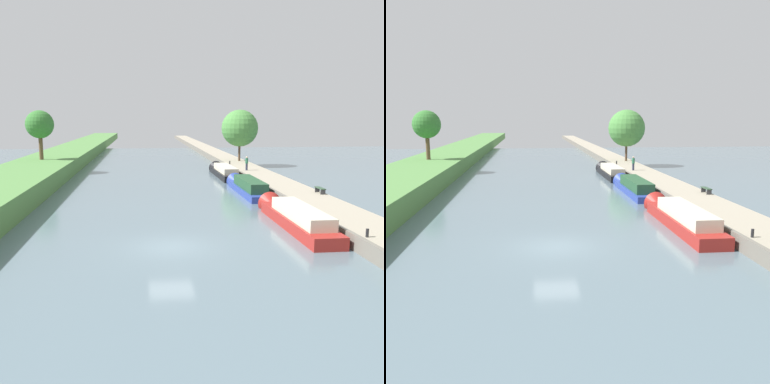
# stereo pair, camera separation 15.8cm
# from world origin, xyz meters

# --- Properties ---
(ground_plane) EXTENTS (160.00, 160.00, 0.00)m
(ground_plane) POSITION_xyz_m (0.00, 0.00, 0.00)
(ground_plane) COLOR slate
(right_towpath) EXTENTS (3.68, 260.00, 0.85)m
(right_towpath) POSITION_xyz_m (11.75, 0.00, 0.42)
(right_towpath) COLOR #9E937F
(right_towpath) RESTS_ON ground_plane
(stone_quay) EXTENTS (0.25, 260.00, 0.90)m
(stone_quay) POSITION_xyz_m (9.78, 0.00, 0.45)
(stone_quay) COLOR #6B665B
(stone_quay) RESTS_ON ground_plane
(narrowboat_red) EXTENTS (1.96, 11.62, 2.05)m
(narrowboat_red) POSITION_xyz_m (8.42, 4.00, 0.61)
(narrowboat_red) COLOR maroon
(narrowboat_red) RESTS_ON ground_plane
(narrowboat_blue) EXTENTS (1.93, 11.25, 2.08)m
(narrowboat_blue) POSITION_xyz_m (8.38, 17.14, 0.57)
(narrowboat_blue) COLOR #283D93
(narrowboat_blue) RESTS_ON ground_plane
(narrowboat_black) EXTENTS (1.98, 11.68, 1.99)m
(narrowboat_black) POSITION_xyz_m (8.34, 29.22, 0.56)
(narrowboat_black) COLOR black
(narrowboat_black) RESTS_ON ground_plane
(tree_rightbank_midnear) EXTENTS (5.26, 5.26, 7.34)m
(tree_rightbank_midnear) POSITION_xyz_m (12.46, 39.03, 5.55)
(tree_rightbank_midnear) COLOR #4C3828
(tree_rightbank_midnear) RESTS_ON right_towpath
(tree_leftbank_downstream) EXTENTS (3.48, 3.48, 6.13)m
(tree_leftbank_downstream) POSITION_xyz_m (-14.13, 33.57, 6.17)
(tree_leftbank_downstream) COLOR brown
(tree_leftbank_downstream) RESTS_ON left_grassy_bank
(person_walking) EXTENTS (0.34, 0.34, 1.66)m
(person_walking) POSITION_xyz_m (10.84, 27.67, 1.72)
(person_walking) COLOR #282D42
(person_walking) RESTS_ON right_towpath
(mooring_bollard_near) EXTENTS (0.16, 0.16, 0.45)m
(mooring_bollard_near) POSITION_xyz_m (10.21, -2.15, 1.07)
(mooring_bollard_near) COLOR black
(mooring_bollard_near) RESTS_ON right_towpath
(mooring_bollard_far) EXTENTS (0.16, 0.16, 0.45)m
(mooring_bollard_far) POSITION_xyz_m (10.21, 34.69, 1.07)
(mooring_bollard_far) COLOR black
(mooring_bollard_far) RESTS_ON right_towpath
(park_bench) EXTENTS (0.44, 1.50, 0.47)m
(park_bench) POSITION_xyz_m (13.13, 11.16, 1.19)
(park_bench) COLOR #333338
(park_bench) RESTS_ON right_towpath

